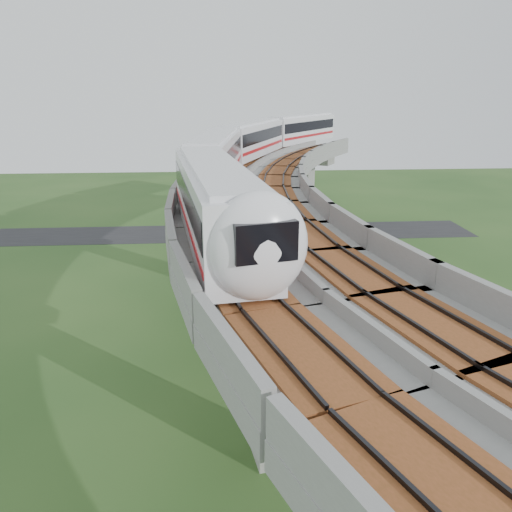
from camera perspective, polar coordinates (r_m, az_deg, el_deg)
The scene contains 17 objects.
ground at distance 35.07m, azimuth -1.27°, elevation -10.77°, with size 160.00×160.00×0.00m, color #274A1D.
dirt_lot at distance 36.68m, azimuth 21.73°, elevation -10.77°, with size 18.00×26.00×0.04m, color #7E735C.
asphalt_road at distance 62.95m, azimuth -2.62°, elevation 2.69°, with size 60.00×8.00×0.03m, color #232326.
viaduct at distance 32.04m, azimuth 5.51°, elevation 3.79°, with size 19.58×73.98×11.40m.
metro_train at distance 44.44m, azimuth 0.23°, elevation 12.25°, with size 18.72×59.69×3.64m.
fence at distance 36.42m, azimuth 14.42°, elevation -8.88°, with size 3.87×38.73×1.50m.
tree_0 at distance 57.17m, azimuth 9.24°, elevation 2.68°, with size 2.32×2.32×2.79m.
tree_1 at distance 53.20m, azimuth 7.78°, elevation 2.42°, with size 3.13×3.13×3.90m.
tree_2 at distance 47.86m, azimuth 7.64°, elevation 0.43°, with size 2.25×2.25×3.40m.
tree_3 at distance 40.98m, azimuth 7.03°, elevation -2.78°, with size 2.04×2.04×3.25m.
tree_4 at distance 37.15m, azimuth 8.77°, elevation -6.10°, with size 2.47×2.47×2.87m.
tree_5 at distance 31.23m, azimuth 10.74°, elevation -10.34°, with size 2.07×2.07×3.14m.
tree_6 at distance 27.58m, azimuth 15.16°, elevation -15.81°, with size 2.17×2.17×2.82m.
tree_7 at distance 24.07m, azimuth 21.81°, elevation -22.38°, with size 2.90×2.90×3.13m.
car_white at distance 28.89m, azimuth 25.57°, elevation -18.63°, with size 1.21×3.01×1.02m, color silver.
car_red at distance 31.87m, azimuth 26.53°, elevation -14.97°, with size 1.18×3.37×1.11m, color #9D260E.
car_dark at distance 40.75m, azimuth 16.55°, elevation -6.34°, with size 1.45×3.56×1.03m, color black.
Camera 1 is at (-1.39, -30.56, 17.14)m, focal length 35.00 mm.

